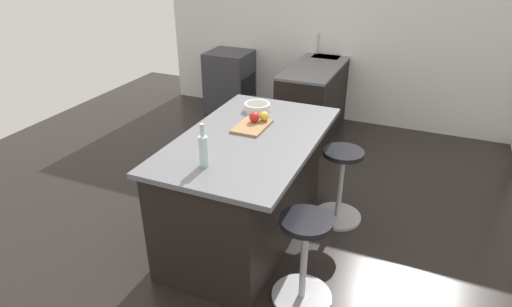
{
  "coord_description": "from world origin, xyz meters",
  "views": [
    {
      "loc": [
        3.03,
        1.37,
        2.38
      ],
      "look_at": [
        0.2,
        0.16,
        0.81
      ],
      "focal_mm": 30.3,
      "sensor_mm": 36.0,
      "label": 1
    }
  ],
  "objects": [
    {
      "name": "ground_plane",
      "position": [
        0.0,
        0.0,
        0.0
      ],
      "size": [
        7.38,
        7.38,
        0.0
      ],
      "primitive_type": "plane",
      "color": "black"
    },
    {
      "name": "interior_partition_left",
      "position": [
        -2.84,
        -0.0,
        1.34
      ],
      "size": [
        0.15,
        4.93,
        2.67
      ],
      "color": "silver",
      "rests_on": "ground_plane"
    },
    {
      "name": "sink_cabinet",
      "position": [
        -2.49,
        -0.03,
        0.46
      ],
      "size": [
        2.05,
        0.6,
        1.19
      ],
      "color": "black",
      "rests_on": "ground_plane"
    },
    {
      "name": "oven_range",
      "position": [
        -2.49,
        -1.4,
        0.44
      ],
      "size": [
        0.6,
        0.61,
        0.88
      ],
      "color": "#38383D",
      "rests_on": "ground_plane"
    },
    {
      "name": "kitchen_island",
      "position": [
        0.2,
        0.06,
        0.48
      ],
      "size": [
        1.74,
        1.03,
        0.96
      ],
      "color": "black",
      "rests_on": "ground_plane"
    },
    {
      "name": "stool_by_window",
      "position": [
        -0.35,
        0.76,
        0.33
      ],
      "size": [
        0.44,
        0.44,
        0.7
      ],
      "color": "#B7B7BC",
      "rests_on": "ground_plane"
    },
    {
      "name": "stool_middle",
      "position": [
        0.74,
        0.76,
        0.33
      ],
      "size": [
        0.44,
        0.44,
        0.7
      ],
      "color": "#B7B7BC",
      "rests_on": "ground_plane"
    },
    {
      "name": "cutting_board",
      "position": [
        0.03,
        0.05,
        0.97
      ],
      "size": [
        0.36,
        0.24,
        0.02
      ],
      "primitive_type": "cube",
      "color": "olive",
      "rests_on": "kitchen_island"
    },
    {
      "name": "apple_red",
      "position": [
        -0.04,
        0.04,
        1.02
      ],
      "size": [
        0.09,
        0.09,
        0.09
      ],
      "primitive_type": "sphere",
      "color": "red",
      "rests_on": "cutting_board"
    },
    {
      "name": "apple_yellow",
      "position": [
        -0.1,
        0.11,
        1.02
      ],
      "size": [
        0.08,
        0.08,
        0.08
      ],
      "primitive_type": "sphere",
      "color": "gold",
      "rests_on": "cutting_board"
    },
    {
      "name": "water_bottle",
      "position": [
        0.77,
        0.02,
        1.08
      ],
      "size": [
        0.06,
        0.06,
        0.31
      ],
      "color": "silver",
      "rests_on": "kitchen_island"
    },
    {
      "name": "fruit_bowl",
      "position": [
        -0.33,
        -0.05,
        1.0
      ],
      "size": [
        0.23,
        0.23,
        0.07
      ],
      "color": "silver",
      "rests_on": "kitchen_island"
    }
  ]
}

